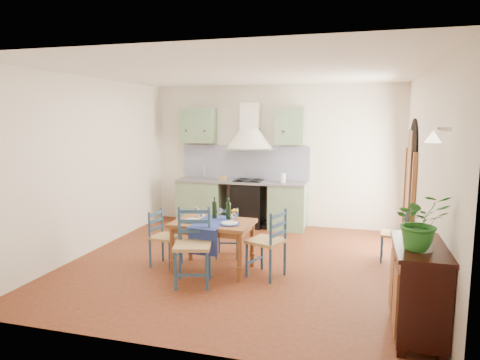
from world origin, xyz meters
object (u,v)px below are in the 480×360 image
object	(u,v)px
chair_near	(193,245)
sideboard	(418,287)
potted_plant	(421,221)
dining_table	(213,227)

from	to	relation	value
chair_near	sideboard	bearing A→B (deg)	-14.29
potted_plant	dining_table	bearing A→B (deg)	151.53
chair_near	potted_plant	xyz separation A→B (m)	(2.61, -0.82, 0.69)
dining_table	sideboard	bearing A→B (deg)	-25.50
potted_plant	sideboard	bearing A→B (deg)	77.39
dining_table	sideboard	size ratio (longest dim) A/B	1.08
chair_near	sideboard	xyz separation A→B (m)	(2.65, -0.67, -0.01)
chair_near	potted_plant	size ratio (longest dim) A/B	1.84
dining_table	potted_plant	bearing A→B (deg)	-28.47
dining_table	potted_plant	xyz separation A→B (m)	(2.52, -1.37, 0.58)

